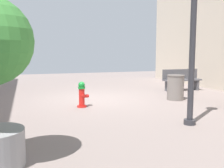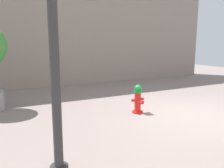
# 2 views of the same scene
# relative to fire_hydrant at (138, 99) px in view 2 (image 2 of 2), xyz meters

# --- Properties ---
(ground_plane) EXTENTS (23.40, 23.40, 0.00)m
(ground_plane) POSITION_rel_fire_hydrant_xyz_m (-0.75, -1.21, -0.40)
(ground_plane) COLOR gray
(building_facade_right) EXTENTS (0.70, 18.00, 7.21)m
(building_facade_right) POSITION_rel_fire_hydrant_xyz_m (5.41, 1.49, 3.21)
(building_facade_right) COLOR gray
(building_facade_right) RESTS_ON ground_plane
(fire_hydrant) EXTENTS (0.38, 0.41, 0.81)m
(fire_hydrant) POSITION_rel_fire_hydrant_xyz_m (0.00, 0.00, 0.00)
(fire_hydrant) COLOR red
(fire_hydrant) RESTS_ON ground_plane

